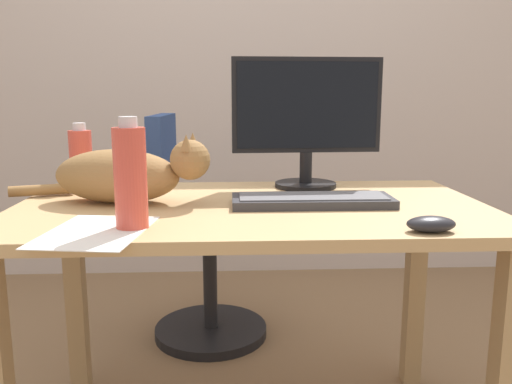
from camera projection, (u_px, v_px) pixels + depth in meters
back_wall at (240, 45)px, 2.90m from camera, size 6.00×0.04×2.60m
desk at (251, 242)px, 1.48m from camera, size 1.30×0.74×0.74m
office_chair at (198, 242)px, 2.22m from camera, size 0.48×0.48×0.95m
monitor at (307, 117)px, 1.68m from camera, size 0.48×0.20×0.41m
keyboard at (312, 200)px, 1.45m from camera, size 0.44×0.15×0.03m
cat at (125, 174)px, 1.47m from camera, size 0.60×0.26×0.20m
computer_mouse at (431, 224)px, 1.17m from camera, size 0.11×0.06×0.04m
paper_sheet at (96, 232)px, 1.17m from camera, size 0.25×0.32×0.00m
water_bottle at (81, 159)px, 1.68m from camera, size 0.07×0.07×0.21m
spray_bottle at (130, 177)px, 1.18m from camera, size 0.07×0.07×0.25m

